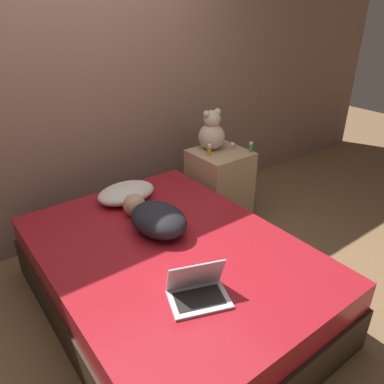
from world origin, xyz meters
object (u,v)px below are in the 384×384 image
at_px(pillow, 126,193).
at_px(person_lying, 156,217).
at_px(laptop, 198,290).
at_px(bottle_amber, 209,150).
at_px(bottle_pink, 232,146).
at_px(bottle_green, 251,147).
at_px(teddy_bear, 212,132).

relative_size(pillow, person_lying, 0.75).
relative_size(laptop, bottle_amber, 3.57).
distance_m(pillow, bottle_amber, 0.84).
xyz_separation_m(person_lying, laptop, (-0.18, -0.70, -0.04)).
relative_size(laptop, bottle_pink, 6.43).
distance_m(pillow, bottle_green, 1.21).
bearing_deg(bottle_pink, bottle_green, -60.03).
bearing_deg(person_lying, bottle_amber, 24.37).
bearing_deg(bottle_amber, bottle_pink, -0.35).
xyz_separation_m(person_lying, teddy_bear, (0.98, 0.59, 0.25)).
height_order(bottle_green, bottle_pink, bottle_green).
distance_m(teddy_bear, bottle_amber, 0.20).
relative_size(person_lying, bottle_pink, 10.71).
distance_m(bottle_green, bottle_pink, 0.18).
bearing_deg(bottle_pink, bottle_amber, 179.65).
distance_m(laptop, bottle_amber, 1.59).
height_order(pillow, teddy_bear, teddy_bear).
bearing_deg(person_lying, teddy_bear, 26.51).
xyz_separation_m(teddy_bear, bottle_amber, (-0.12, -0.11, -0.11)).
bearing_deg(bottle_green, bottle_amber, 157.01).
xyz_separation_m(pillow, teddy_bear, (0.94, 0.09, 0.28)).
xyz_separation_m(pillow, person_lying, (-0.04, -0.50, 0.03)).
xyz_separation_m(laptop, bottle_amber, (1.05, 1.18, 0.19)).
distance_m(bottle_green, bottle_amber, 0.39).
bearing_deg(bottle_green, person_lying, -165.27).
bearing_deg(pillow, bottle_green, -8.33).
relative_size(bottle_pink, bottle_amber, 0.55).
height_order(laptop, bottle_pink, bottle_pink).
bearing_deg(teddy_bear, pillow, -174.36).
bearing_deg(bottle_pink, laptop, -138.25).
relative_size(bottle_green, bottle_pink, 1.59).
bearing_deg(laptop, bottle_green, 56.56).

